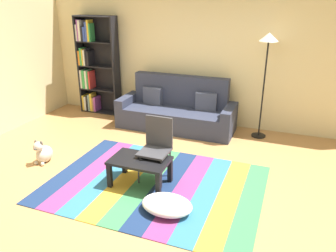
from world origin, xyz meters
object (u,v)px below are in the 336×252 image
Objects in this scene: dog at (43,153)px; couch at (177,111)px; tv_remote at (142,158)px; folding_chair at (157,143)px; coffee_table at (140,164)px; pouf at (167,205)px; bookshelf at (94,66)px; standing_lamp at (267,51)px.

couch is at bearing 55.81° from dog.
folding_chair reaches higher than tv_remote.
pouf is (0.57, -0.46, -0.23)m from coffee_table.
coffee_table is 0.37m from folding_chair.
pouf is 4.20× the size of tv_remote.
bookshelf reaches higher than coffee_table.
bookshelf is 3.44m from coffee_table.
standing_lamp is at bearing 47.64° from tv_remote.
tv_remote is 0.17× the size of folding_chair.
coffee_table is 0.42× the size of standing_lamp.
dog is 2.65× the size of tv_remote.
standing_lamp is at bearing -2.64° from bookshelf.
standing_lamp is at bearing 4.33° from couch.
bookshelf is 2.60× the size of coffee_table.
tv_remote is at bearing 138.33° from pouf.
couch is at bearing 107.11° from pouf.
pouf is at bearing -54.24° from tv_remote.
folding_chair is (1.84, 0.21, 0.37)m from dog.
tv_remote is at bearing -47.12° from bookshelf.
dog is 1.89m from folding_chair.
coffee_table is at bearing -47.74° from bookshelf.
bookshelf is 3.64m from standing_lamp.
tv_remote is (1.72, -0.02, 0.24)m from dog.
standing_lamp is (3.03, 2.27, 1.41)m from dog.
coffee_table is 2.00× the size of dog.
tv_remote reaches higher than coffee_table.
folding_chair is (0.12, 0.23, 0.13)m from tv_remote.
dog is 4.04m from standing_lamp.
couch is 2.15m from bookshelf.
couch is at bearing 151.55° from folding_chair.
folding_chair is (-1.19, -2.06, -1.03)m from standing_lamp.
bookshelf is 13.79× the size of tv_remote.
dog is at bearing -143.24° from standing_lamp.
standing_lamp is at bearing 74.86° from pouf.
standing_lamp reaches higher than coffee_table.
coffee_table is at bearing 141.35° from pouf.
tv_remote is at bearing -66.96° from folding_chair.
coffee_table is at bearing -2.14° from dog.
dog is at bearing 177.86° from coffee_table.
folding_chair is at bearing 50.15° from tv_remote.
standing_lamp is 2.59m from folding_chair.
coffee_table is (0.25, -2.21, -0.01)m from couch.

